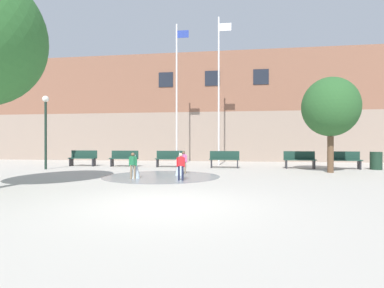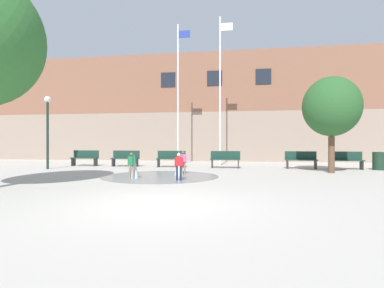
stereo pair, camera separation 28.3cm
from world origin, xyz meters
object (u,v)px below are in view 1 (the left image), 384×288
flagpole_left (177,91)px  park_bench_near_trashcan (344,160)px  park_bench_center (224,159)px  child_with_pink_shirt (133,164)px  park_bench_left_of_flagpoles (124,158)px  street_tree_near_building (331,107)px  park_bench_under_left_flagpole (170,159)px  park_bench_far_left (83,158)px  trash_can (376,161)px  park_bench_under_right_flagpole (300,159)px  child_in_fountain (181,164)px  child_running (184,160)px  lamp_post_left_lane (46,121)px  flagpole_right (219,87)px

flagpole_left → park_bench_near_trashcan: bearing=-10.9°
park_bench_center → child_with_pink_shirt: (-3.25, -5.47, 0.10)m
park_bench_left_of_flagpoles → street_tree_near_building: bearing=-11.2°
park_bench_under_left_flagpole → park_bench_center: 3.02m
park_bench_far_left → trash_can: size_ratio=1.78×
trash_can → street_tree_near_building: street_tree_near_building is taller
park_bench_left_of_flagpoles → trash_can: 13.35m
park_bench_under_right_flagpole → park_bench_near_trashcan: bearing=-1.4°
flagpole_left → park_bench_under_right_flagpole: bearing=-13.8°
child_in_fountain → park_bench_under_left_flagpole: bearing=-89.2°
child_running → trash_can: 9.88m
park_bench_under_right_flagpole → flagpole_left: flagpole_left is taller
park_bench_center → child_running: bearing=-117.2°
park_bench_far_left → park_bench_near_trashcan: 14.39m
park_bench_far_left → lamp_post_left_lane: lamp_post_left_lane is taller
street_tree_near_building → park_bench_center: bearing=158.2°
park_bench_center → child_with_pink_shirt: 6.36m
park_bench_center → park_bench_left_of_flagpoles: bearing=178.4°
park_bench_under_right_flagpole → flagpole_left: bearing=166.2°
child_running → flagpole_right: size_ratio=0.11×
park_bench_under_left_flagpole → park_bench_left_of_flagpoles: bearing=178.5°
child_running → park_bench_near_trashcan: bearing=78.3°
child_in_fountain → flagpole_left: (-1.57, 7.51, 4.00)m
park_bench_left_of_flagpoles → trash_can: size_ratio=1.78×
child_in_fountain → flagpole_left: size_ratio=0.11×
park_bench_under_left_flagpole → park_bench_under_right_flagpole: bearing=0.5°
child_running → park_bench_left_of_flagpoles: bearing=-165.6°
flagpole_left → street_tree_near_building: size_ratio=2.00×
child_in_fountain → park_bench_under_right_flagpole: bearing=-147.5°
park_bench_left_of_flagpoles → flagpole_right: 7.03m
park_bench_left_of_flagpoles → trash_can: (13.35, -0.15, -0.03)m
child_with_pink_shirt → lamp_post_left_lane: bearing=-179.6°
park_bench_far_left → child_running: child_running is taller
flagpole_left → street_tree_near_building: (7.81, -3.79, -1.60)m
park_bench_far_left → park_bench_center: 8.25m
flagpole_right → park_bench_under_right_flagpole: bearing=-21.5°
lamp_post_left_lane → trash_can: size_ratio=4.19×
park_bench_left_of_flagpoles → flagpole_left: 5.22m
child_running → trash_can: bearing=74.4°
trash_can → park_bench_left_of_flagpoles: bearing=179.4°
child_with_pink_shirt → child_running: bearing=84.9°
park_bench_under_right_flagpole → park_bench_near_trashcan: same height
park_bench_under_right_flagpole → flagpole_right: 6.29m
park_bench_left_of_flagpoles → park_bench_near_trashcan: (11.87, -0.07, 0.00)m
child_running → lamp_post_left_lane: (-7.37, 1.17, 1.89)m
park_bench_under_left_flagpole → flagpole_right: (2.65, 1.76, 4.25)m
park_bench_under_right_flagpole → trash_can: 3.69m
child_with_pink_shirt → flagpole_right: 8.89m
park_bench_under_right_flagpole → child_in_fountain: size_ratio=1.62×
park_bench_under_left_flagpole → trash_can: 10.65m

